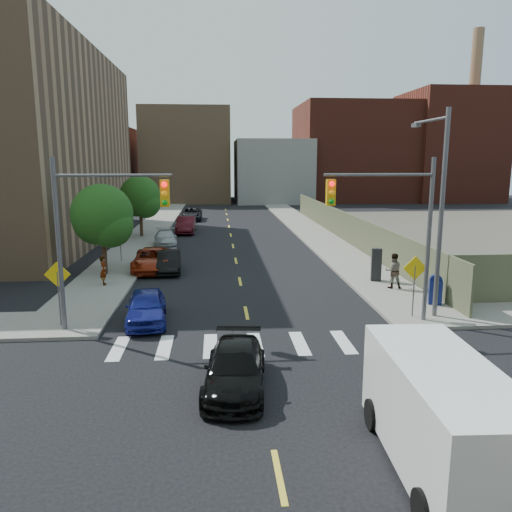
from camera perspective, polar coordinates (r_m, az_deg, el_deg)
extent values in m
plane|color=black|center=(15.53, 0.74, -15.41)|extent=(160.00, 160.00, 0.00)
cube|color=gray|center=(56.14, -11.15, 3.79)|extent=(3.50, 73.00, 0.15)
cube|color=gray|center=(56.50, 4.70, 4.01)|extent=(3.50, 73.00, 0.15)
cube|color=#5E6547|center=(43.62, 9.97, 3.37)|extent=(0.12, 44.00, 2.50)
cube|color=#592319|center=(86.37, -18.71, 9.82)|extent=(14.00, 18.00, 12.00)
cube|color=#8C6B4C|center=(85.98, -7.85, 11.28)|extent=(14.00, 16.00, 15.00)
cube|color=gray|center=(84.39, 1.79, 9.69)|extent=(12.00, 16.00, 10.00)
cube|color=#592319|center=(88.96, 10.84, 11.50)|extent=(18.00, 18.00, 16.00)
cube|color=#592319|center=(92.63, 20.99, 11.57)|extent=(14.00, 16.00, 18.00)
cylinder|color=#8C6B4C|center=(94.64, 23.46, 14.41)|extent=(1.80, 1.80, 28.00)
cylinder|color=#59595E|center=(21.08, -21.61, 0.91)|extent=(0.18, 0.18, 7.00)
cylinder|color=#59595E|center=(20.25, -16.00, 8.85)|extent=(4.50, 0.12, 0.12)
cube|color=#E5A50C|center=(20.00, -10.37, 7.07)|extent=(0.35, 0.30, 1.05)
cylinder|color=#59595E|center=(21.98, 19.11, 1.46)|extent=(0.18, 0.18, 7.00)
cylinder|color=#59595E|center=(20.91, 13.87, 9.01)|extent=(4.50, 0.12, 0.12)
cube|color=#E5A50C|center=(20.42, 8.53, 7.20)|extent=(0.35, 0.30, 1.05)
cylinder|color=#59595E|center=(22.59, 20.40, 4.19)|extent=(0.20, 0.20, 9.00)
cylinder|color=#59595E|center=(24.07, 19.33, 14.43)|extent=(0.12, 3.50, 0.12)
cube|color=#59595E|center=(25.54, 17.84, 14.06)|extent=(0.25, 0.60, 0.18)
cylinder|color=#59595E|center=(22.11, -21.56, -4.75)|extent=(0.06, 0.06, 2.40)
cube|color=yellow|center=(21.86, -21.76, -1.98)|extent=(1.06, 0.04, 1.06)
cylinder|color=#59595E|center=(22.78, 17.55, -4.04)|extent=(0.06, 0.06, 2.40)
cube|color=yellow|center=(22.53, 17.72, -1.34)|extent=(1.06, 0.04, 1.06)
cylinder|color=#59595E|center=(34.94, -15.22, 1.20)|extent=(0.06, 0.06, 2.40)
cube|color=yellow|center=(34.78, -15.31, 2.99)|extent=(1.06, 0.04, 1.06)
cylinder|color=#332114|center=(31.10, -16.92, 0.16)|extent=(0.28, 0.28, 2.64)
sphere|color=#1B4212|center=(30.76, -17.17, 4.55)|extent=(3.60, 3.60, 3.60)
sphere|color=#1B4212|center=(30.43, -16.31, 3.40)|extent=(2.64, 2.64, 2.64)
sphere|color=#1B4212|center=(31.28, -17.69, 3.85)|extent=(2.88, 2.88, 2.88)
cylinder|color=#332114|center=(45.69, -12.98, 3.68)|extent=(0.28, 0.28, 2.64)
sphere|color=#1B4212|center=(45.46, -13.11, 6.69)|extent=(3.60, 3.60, 3.60)
sphere|color=#1B4212|center=(45.14, -12.51, 5.92)|extent=(2.64, 2.64, 2.64)
sphere|color=#1B4212|center=(45.95, -13.52, 6.18)|extent=(2.88, 2.88, 2.88)
imported|color=navy|center=(21.97, -12.43, -5.68)|extent=(2.07, 4.27, 1.41)
imported|color=black|center=(31.45, -9.89, -0.62)|extent=(1.67, 4.13, 1.33)
imported|color=maroon|center=(32.01, -11.74, -0.42)|extent=(2.55, 5.17, 1.41)
imported|color=#9DA1A5|center=(40.81, -10.32, 1.98)|extent=(2.21, 4.59, 1.29)
imported|color=#BDBDBD|center=(49.33, -7.91, 3.69)|extent=(1.82, 4.33, 1.46)
imported|color=#400C14|center=(47.93, -8.01, 3.54)|extent=(1.73, 4.79, 1.57)
imported|color=black|center=(58.31, -7.41, 4.80)|extent=(2.41, 5.15, 1.43)
imported|color=black|center=(15.57, -2.40, -12.73)|extent=(2.24, 4.61, 1.29)
cube|color=white|center=(12.34, 20.52, -16.64)|extent=(2.34, 5.60, 2.34)
cube|color=black|center=(13.99, 17.22, -11.61)|extent=(2.01, 1.35, 0.96)
cylinder|color=black|center=(13.97, 13.27, -17.22)|extent=(0.33, 0.82, 0.81)
cylinder|color=black|center=(14.61, 21.24, -16.38)|extent=(0.33, 0.82, 0.81)
cylinder|color=black|center=(11.08, 18.76, -25.81)|extent=(0.33, 0.82, 0.81)
cube|color=#0E1751|center=(25.16, 19.79, -3.93)|extent=(0.69, 0.60, 1.12)
cylinder|color=#0E1751|center=(25.02, 19.87, -2.63)|extent=(0.63, 0.42, 0.58)
cube|color=black|center=(28.93, 13.58, -0.95)|extent=(0.63, 0.55, 1.85)
imported|color=gray|center=(28.45, -17.03, -1.60)|extent=(0.51, 0.66, 1.59)
imported|color=gray|center=(27.47, 15.41, -1.64)|extent=(0.99, 0.81, 1.88)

